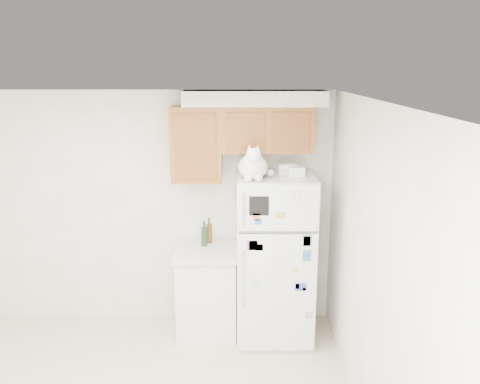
{
  "coord_description": "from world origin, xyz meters",
  "views": [
    {
      "loc": [
        0.9,
        -3.2,
        2.74
      ],
      "look_at": [
        0.93,
        1.55,
        1.55
      ],
      "focal_mm": 38.0,
      "sensor_mm": 36.0,
      "label": 1
    }
  ],
  "objects_px": {
    "storage_box_back": "(287,169)",
    "bottle_amber": "(209,230)",
    "refrigerator": "(275,258)",
    "cat": "(253,166)",
    "base_counter": "(207,290)",
    "bottle_green": "(204,233)",
    "storage_box_front": "(297,171)"
  },
  "relations": [
    {
      "from": "storage_box_back",
      "to": "bottle_amber",
      "type": "xyz_separation_m",
      "value": [
        -0.78,
        0.17,
        -0.69
      ]
    },
    {
      "from": "refrigerator",
      "to": "cat",
      "type": "distance_m",
      "value": 1.02
    },
    {
      "from": "base_counter",
      "to": "cat",
      "type": "relative_size",
      "value": 1.86
    },
    {
      "from": "refrigerator",
      "to": "base_counter",
      "type": "height_order",
      "value": "refrigerator"
    },
    {
      "from": "bottle_green",
      "to": "storage_box_back",
      "type": "bearing_deg",
      "value": -5.73
    },
    {
      "from": "refrigerator",
      "to": "storage_box_front",
      "type": "xyz_separation_m",
      "value": [
        0.2,
        -0.02,
        0.89
      ]
    },
    {
      "from": "base_counter",
      "to": "bottle_green",
      "type": "height_order",
      "value": "bottle_green"
    },
    {
      "from": "base_counter",
      "to": "bottle_amber",
      "type": "relative_size",
      "value": 3.38
    },
    {
      "from": "refrigerator",
      "to": "storage_box_front",
      "type": "relative_size",
      "value": 11.33
    },
    {
      "from": "storage_box_back",
      "to": "cat",
      "type": "bearing_deg",
      "value": -152.65
    },
    {
      "from": "cat",
      "to": "storage_box_back",
      "type": "height_order",
      "value": "cat"
    },
    {
      "from": "base_counter",
      "to": "storage_box_front",
      "type": "relative_size",
      "value": 6.13
    },
    {
      "from": "bottle_green",
      "to": "bottle_amber",
      "type": "relative_size",
      "value": 0.99
    },
    {
      "from": "cat",
      "to": "bottle_amber",
      "type": "distance_m",
      "value": 0.99
    },
    {
      "from": "storage_box_front",
      "to": "refrigerator",
      "type": "bearing_deg",
      "value": 174.91
    },
    {
      "from": "cat",
      "to": "storage_box_back",
      "type": "distance_m",
      "value": 0.43
    },
    {
      "from": "base_counter",
      "to": "cat",
      "type": "height_order",
      "value": "cat"
    },
    {
      "from": "base_counter",
      "to": "bottle_green",
      "type": "bearing_deg",
      "value": 106.08
    },
    {
      "from": "cat",
      "to": "storage_box_back",
      "type": "bearing_deg",
      "value": 37.05
    },
    {
      "from": "refrigerator",
      "to": "bottle_green",
      "type": "bearing_deg",
      "value": 166.38
    },
    {
      "from": "base_counter",
      "to": "bottle_amber",
      "type": "bearing_deg",
      "value": 84.34
    },
    {
      "from": "storage_box_front",
      "to": "bottle_green",
      "type": "distance_m",
      "value": 1.16
    },
    {
      "from": "refrigerator",
      "to": "storage_box_back",
      "type": "bearing_deg",
      "value": 39.77
    },
    {
      "from": "storage_box_front",
      "to": "cat",
      "type": "bearing_deg",
      "value": -160.3
    },
    {
      "from": "cat",
      "to": "base_counter",
      "type": "bearing_deg",
      "value": 152.94
    },
    {
      "from": "bottle_amber",
      "to": "bottle_green",
      "type": "bearing_deg",
      "value": -117.93
    },
    {
      "from": "cat",
      "to": "bottle_green",
      "type": "distance_m",
      "value": 0.98
    },
    {
      "from": "storage_box_front",
      "to": "bottle_amber",
      "type": "distance_m",
      "value": 1.14
    },
    {
      "from": "storage_box_back",
      "to": "storage_box_front",
      "type": "relative_size",
      "value": 1.2
    },
    {
      "from": "refrigerator",
      "to": "bottle_green",
      "type": "relative_size",
      "value": 6.32
    },
    {
      "from": "refrigerator",
      "to": "bottle_amber",
      "type": "height_order",
      "value": "refrigerator"
    },
    {
      "from": "storage_box_front",
      "to": "bottle_amber",
      "type": "relative_size",
      "value": 0.55
    }
  ]
}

